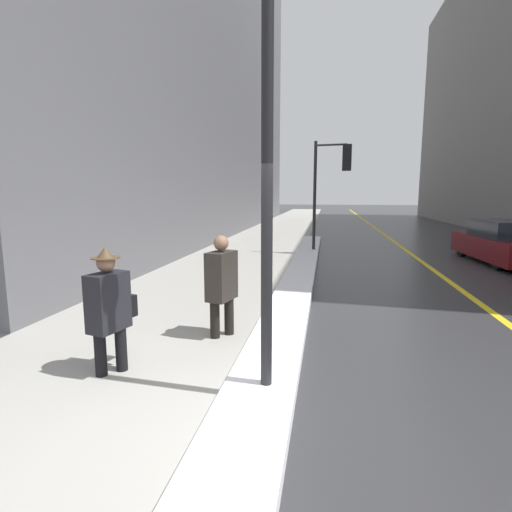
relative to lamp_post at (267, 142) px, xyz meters
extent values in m
plane|color=#2D2D30|center=(-0.30, -0.71, -2.70)|extent=(160.00, 160.00, 0.00)
cube|color=#9E9B93|center=(-2.30, 14.29, -2.70)|extent=(4.00, 80.00, 0.01)
cube|color=gold|center=(3.70, 14.29, -2.70)|extent=(0.16, 80.00, 0.00)
cube|color=white|center=(-0.07, 6.48, -2.61)|extent=(0.77, 17.68, 0.18)
cube|color=slate|center=(-7.30, 19.29, 7.78)|extent=(6.00, 36.00, 20.97)
cylinder|color=black|center=(0.00, 0.00, -0.58)|extent=(0.12, 0.12, 4.24)
cylinder|color=black|center=(0.13, 10.71, -0.68)|extent=(0.11, 0.11, 4.05)
cylinder|color=black|center=(0.68, 10.64, 1.20)|extent=(1.10, 0.21, 0.07)
cube|color=black|center=(1.23, 10.57, 0.75)|extent=(0.32, 0.24, 0.90)
sphere|color=red|center=(1.24, 10.69, 1.04)|extent=(0.19, 0.19, 0.19)
sphere|color=orange|center=(1.24, 10.69, 0.75)|extent=(0.19, 0.19, 0.19)
sphere|color=green|center=(1.24, 10.69, 0.46)|extent=(0.19, 0.19, 0.19)
cylinder|color=black|center=(-1.89, 0.38, -2.30)|extent=(0.14, 0.14, 0.81)
cylinder|color=black|center=(-2.06, 0.20, -2.30)|extent=(0.14, 0.14, 0.81)
cube|color=black|center=(-1.98, 0.29, -1.79)|extent=(0.40, 0.54, 0.71)
sphere|color=#8C664C|center=(-1.98, 0.29, -1.31)|extent=(0.22, 0.22, 0.22)
cylinder|color=#4C3823|center=(-1.98, 0.29, -1.25)|extent=(0.34, 0.34, 0.01)
cone|color=#4C3823|center=(-1.98, 0.29, -1.18)|extent=(0.21, 0.21, 0.13)
cube|color=black|center=(-1.89, 0.62, -1.94)|extent=(0.15, 0.24, 0.28)
cylinder|color=black|center=(-0.88, 1.89, -2.28)|extent=(0.15, 0.15, 0.85)
cylinder|color=black|center=(-1.05, 1.70, -2.28)|extent=(0.15, 0.15, 0.85)
cube|color=#2D2823|center=(-0.97, 1.79, -1.74)|extent=(0.42, 0.57, 0.74)
sphere|color=#8C664C|center=(-0.97, 1.79, -1.23)|extent=(0.23, 0.23, 0.23)
cube|color=#600F14|center=(6.31, 9.93, -2.22)|extent=(2.17, 4.35, 0.69)
cube|color=black|center=(6.31, 9.82, -1.60)|extent=(1.89, 2.31, 0.54)
cylinder|color=black|center=(5.39, 11.18, -2.38)|extent=(0.24, 0.65, 0.64)
cylinder|color=black|center=(7.05, 11.29, -2.38)|extent=(0.24, 0.65, 0.64)
cylinder|color=black|center=(5.56, 8.56, -2.38)|extent=(0.24, 0.65, 0.64)
camera|label=1|loc=(0.60, -3.99, -0.50)|focal=28.00mm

